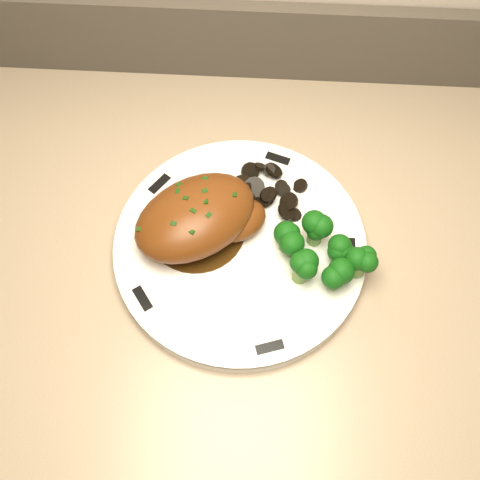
# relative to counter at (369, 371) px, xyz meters

# --- Properties ---
(counter) EXTENTS (1.87, 0.64, 0.93)m
(counter) POSITION_rel_counter_xyz_m (0.00, 0.00, 0.00)
(counter) COLOR brown
(counter) RESTS_ON ground
(plate) EXTENTS (0.36, 0.36, 0.02)m
(plate) POSITION_rel_counter_xyz_m (-0.23, 0.03, 0.41)
(plate) COLOR white
(plate) RESTS_ON counter
(rim_accent_0) EXTENTS (0.03, 0.02, 0.00)m
(rim_accent_0) POSITION_rel_counter_xyz_m (-0.19, 0.15, 0.42)
(rim_accent_0) COLOR black
(rim_accent_0) RESTS_ON plate
(rim_accent_1) EXTENTS (0.03, 0.03, 0.00)m
(rim_accent_1) POSITION_rel_counter_xyz_m (-0.34, 0.11, 0.42)
(rim_accent_1) COLOR black
(rim_accent_1) RESTS_ON plate
(rim_accent_2) EXTENTS (0.03, 0.03, 0.00)m
(rim_accent_2) POSITION_rel_counter_xyz_m (-0.34, -0.05, 0.42)
(rim_accent_2) COLOR black
(rim_accent_2) RESTS_ON plate
(rim_accent_3) EXTENTS (0.03, 0.02, 0.00)m
(rim_accent_3) POSITION_rel_counter_xyz_m (-0.19, -0.10, 0.42)
(rim_accent_3) COLOR black
(rim_accent_3) RESTS_ON plate
(rim_accent_4) EXTENTS (0.01, 0.03, 0.00)m
(rim_accent_4) POSITION_rel_counter_xyz_m (-0.10, 0.03, 0.42)
(rim_accent_4) COLOR black
(rim_accent_4) RESTS_ON plate
(gravy_pool) EXTENTS (0.12, 0.12, 0.00)m
(gravy_pool) POSITION_rel_counter_xyz_m (-0.29, 0.05, 0.42)
(gravy_pool) COLOR #38210A
(gravy_pool) RESTS_ON plate
(chicken_breast) EXTENTS (0.19, 0.17, 0.06)m
(chicken_breast) POSITION_rel_counter_xyz_m (-0.28, 0.05, 0.45)
(chicken_breast) COLOR brown
(chicken_breast) RESTS_ON plate
(mushroom_pile) EXTENTS (0.10, 0.07, 0.03)m
(mushroom_pile) POSITION_rel_counter_xyz_m (-0.21, 0.10, 0.43)
(mushroom_pile) COLOR black
(mushroom_pile) RESTS_ON plate
(broccoli_florets) EXTENTS (0.11, 0.08, 0.04)m
(broccoli_florets) POSITION_rel_counter_xyz_m (-0.14, 0.01, 0.44)
(broccoli_florets) COLOR olive
(broccoli_florets) RESTS_ON plate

